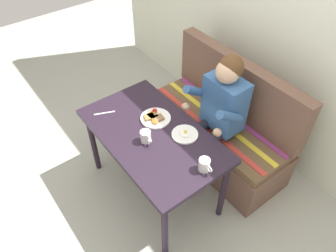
{
  "coord_description": "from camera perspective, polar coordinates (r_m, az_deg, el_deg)",
  "views": [
    {
      "loc": [
        1.45,
        -0.95,
        2.51
      ],
      "look_at": [
        0.0,
        0.15,
        0.72
      ],
      "focal_mm": 34.66,
      "sensor_mm": 36.0,
      "label": 1
    }
  ],
  "objects": [
    {
      "name": "ground_plane",
      "position": [
        3.05,
        -2.28,
        -10.91
      ],
      "size": [
        8.0,
        8.0,
        0.0
      ],
      "primitive_type": "plane",
      "color": "#A7A89B"
    },
    {
      "name": "back_wall",
      "position": [
        2.91,
        18.73,
        17.77
      ],
      "size": [
        4.4,
        0.1,
        2.6
      ],
      "primitive_type": "cube",
      "color": "silver",
      "rests_on": "ground"
    },
    {
      "name": "table",
      "position": [
        2.54,
        -2.69,
        -2.6
      ],
      "size": [
        1.2,
        0.7,
        0.73
      ],
      "color": "black",
      "rests_on": "ground"
    },
    {
      "name": "couch",
      "position": [
        3.13,
        8.99,
        -0.31
      ],
      "size": [
        1.44,
        0.56,
        1.0
      ],
      "color": "brown",
      "rests_on": "ground"
    },
    {
      "name": "person",
      "position": [
        2.7,
        8.8,
        3.05
      ],
      "size": [
        0.45,
        0.61,
        1.21
      ],
      "color": "#37619A",
      "rests_on": "ground"
    },
    {
      "name": "plate_breakfast",
      "position": [
        2.59,
        -2.3,
        1.46
      ],
      "size": [
        0.24,
        0.24,
        0.05
      ],
      "color": "white",
      "rests_on": "table"
    },
    {
      "name": "plate_eggs",
      "position": [
        2.46,
        2.98,
        -1.45
      ],
      "size": [
        0.2,
        0.2,
        0.04
      ],
      "color": "white",
      "rests_on": "table"
    },
    {
      "name": "coffee_mug",
      "position": [
        2.4,
        -3.94,
        -1.8
      ],
      "size": [
        0.12,
        0.08,
        0.09
      ],
      "color": "white",
      "rests_on": "table"
    },
    {
      "name": "coffee_mug_second",
      "position": [
        2.23,
        6.42,
        -6.77
      ],
      "size": [
        0.12,
        0.08,
        0.1
      ],
      "color": "white",
      "rests_on": "table"
    },
    {
      "name": "fork",
      "position": [
        2.69,
        -11.1,
        2.25
      ],
      "size": [
        0.08,
        0.16,
        0.0
      ],
      "primitive_type": "cube",
      "rotation": [
        0.0,
        0.0,
        -0.41
      ],
      "color": "silver",
      "rests_on": "table"
    }
  ]
}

